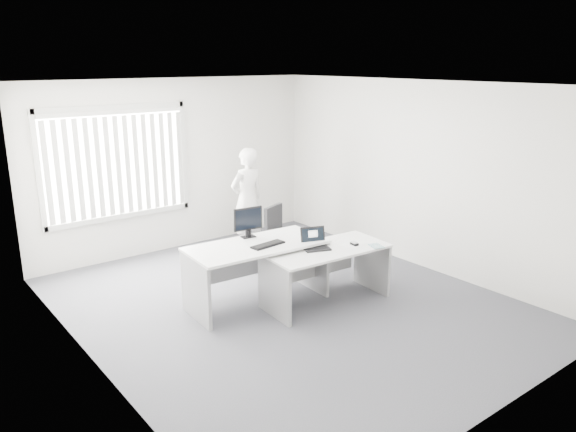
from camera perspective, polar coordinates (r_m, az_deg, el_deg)
ground at (r=7.41m, az=-0.06°, el=-8.93°), size 6.00×6.00×0.00m
wall_back at (r=9.44m, az=-11.37°, el=5.09°), size 5.00×0.02×2.80m
wall_front at (r=5.04m, az=21.49°, el=-5.04°), size 5.00×0.02×2.80m
wall_left at (r=5.81m, az=-19.91°, el=-2.15°), size 0.02×6.00×2.80m
wall_right at (r=8.67m, az=13.11°, el=4.06°), size 0.02×6.00×2.80m
ceiling at (r=6.75m, az=-0.07°, el=13.24°), size 5.00×6.00×0.02m
window at (r=8.99m, az=-17.01°, el=5.15°), size 2.32×0.06×1.76m
blinds at (r=8.94m, az=-16.85°, el=4.91°), size 2.20×0.10×1.50m
desk_near at (r=7.29m, az=3.89°, el=-4.83°), size 1.68×0.88×0.74m
desk_far at (r=7.24m, az=-3.18°, el=-4.56°), size 1.83×0.96×0.81m
office_chair at (r=8.40m, az=-0.62°, el=-3.62°), size 0.73×0.73×1.00m
person at (r=9.27m, az=-4.17°, el=1.71°), size 0.65×0.46×1.71m
laptop at (r=7.14m, az=2.93°, el=-2.41°), size 0.41×0.39×0.26m
paper_sheet at (r=7.42m, az=6.65°, el=-2.83°), size 0.36×0.29×0.00m
mouse at (r=7.37m, az=6.76°, el=-2.77°), size 0.07×0.12×0.05m
booklet at (r=7.36m, az=8.96°, el=-3.03°), size 0.20×0.24×0.01m
keyboard at (r=7.09m, az=-2.06°, el=-2.94°), size 0.48×0.20×0.02m
monitor at (r=7.38m, az=-4.09°, el=-0.66°), size 0.42×0.18×0.40m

